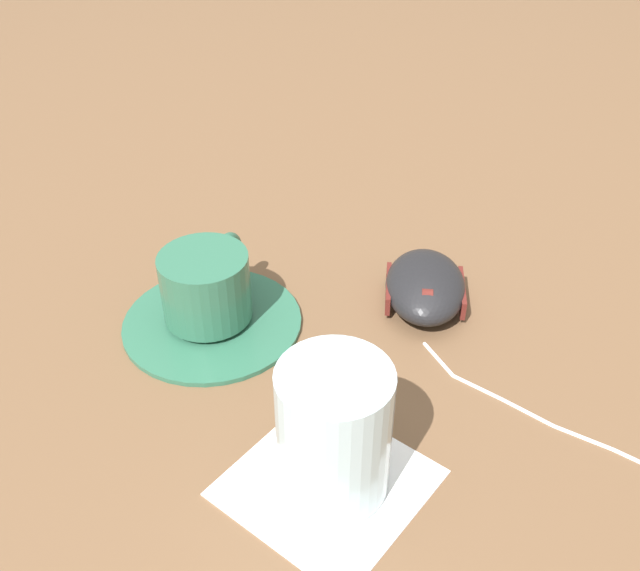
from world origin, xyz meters
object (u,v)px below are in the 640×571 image
object	(u,v)px
coffee_cup	(207,284)
computer_mouse	(425,286)
saucer	(212,320)
drinking_glass	(334,431)

from	to	relation	value
coffee_cup	computer_mouse	bearing A→B (deg)	60.82
saucer	drinking_glass	xyz separation A→B (m)	(0.19, -0.02, 0.05)
drinking_glass	computer_mouse	bearing A→B (deg)	120.54
saucer	drinking_glass	bearing A→B (deg)	-5.05
saucer	computer_mouse	world-z (taller)	computer_mouse
saucer	coffee_cup	size ratio (longest dim) A/B	1.59
saucer	drinking_glass	size ratio (longest dim) A/B	1.56
saucer	computer_mouse	xyz separation A→B (m)	(0.08, 0.16, 0.01)
coffee_cup	drinking_glass	xyz separation A→B (m)	(0.20, -0.02, 0.01)
computer_mouse	saucer	bearing A→B (deg)	-117.36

